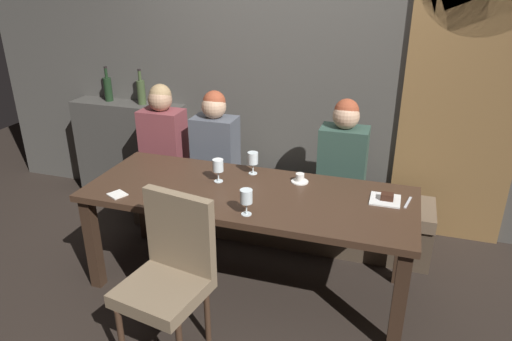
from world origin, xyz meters
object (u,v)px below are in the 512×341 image
(espresso_cup, at_px, (300,179))
(dessert_plate, at_px, (386,199))
(diner_bearded, at_px, (215,139))
(wine_bottle_pale_label, at_px, (141,91))
(diner_redhead, at_px, (163,133))
(wine_glass_end_left, at_px, (253,159))
(fork_on_table, at_px, (408,202))
(chair_near_side, at_px, (170,269))
(wine_bottle_dark_red, at_px, (108,88))
(diner_far_end, at_px, (343,152))
(wine_glass_center_back, at_px, (246,198))
(dining_table, at_px, (248,203))
(wine_glass_far_left, at_px, (218,166))
(banquette_bench, at_px, (275,211))

(espresso_cup, xyz_separation_m, dessert_plate, (0.59, -0.11, -0.01))
(diner_bearded, distance_m, dessert_plate, 1.52)
(diner_bearded, bearing_deg, wine_bottle_pale_label, 158.47)
(wine_bottle_pale_label, xyz_separation_m, dessert_plate, (2.28, -0.91, -0.32))
(diner_redhead, bearing_deg, wine_glass_end_left, -23.22)
(wine_bottle_pale_label, height_order, espresso_cup, wine_bottle_pale_label)
(diner_redhead, xyz_separation_m, wine_glass_end_left, (0.94, -0.40, 0.03))
(wine_bottle_pale_label, relative_size, fork_on_table, 1.92)
(diner_redhead, bearing_deg, chair_near_side, -61.17)
(wine_bottle_dark_red, bearing_deg, wine_glass_end_left, -24.41)
(diner_far_end, height_order, dessert_plate, diner_far_end)
(chair_near_side, xyz_separation_m, diner_bearded, (-0.31, 1.43, 0.25))
(espresso_cup, bearing_deg, fork_on_table, -7.77)
(wine_glass_center_back, height_order, wine_glass_end_left, same)
(wine_glass_end_left, xyz_separation_m, espresso_cup, (0.36, -0.04, -0.09))
(dining_table, height_order, dessert_plate, dessert_plate)
(chair_near_side, relative_size, diner_bearded, 1.27)
(dining_table, bearing_deg, diner_bearded, 126.74)
(wine_glass_center_back, xyz_separation_m, wine_glass_end_left, (-0.15, 0.60, 0.00))
(dining_table, relative_size, wine_glass_far_left, 13.41)
(fork_on_table, bearing_deg, wine_glass_far_left, -166.17)
(wine_glass_far_left, bearing_deg, wine_bottle_dark_red, 147.17)
(diner_redhead, distance_m, wine_glass_end_left, 1.02)
(diner_redhead, bearing_deg, dessert_plate, -16.36)
(dining_table, relative_size, wine_glass_end_left, 13.41)
(chair_near_side, distance_m, wine_bottle_pale_label, 2.18)
(wine_glass_far_left, xyz_separation_m, dessert_plate, (1.13, 0.05, -0.10))
(diner_far_end, xyz_separation_m, wine_glass_far_left, (-0.78, -0.63, 0.04))
(wine_bottle_pale_label, relative_size, espresso_cup, 2.72)
(chair_near_side, relative_size, wine_glass_end_left, 5.98)
(diner_bearded, bearing_deg, banquette_bench, -0.77)
(diner_redhead, xyz_separation_m, wine_bottle_dark_red, (-0.75, 0.36, 0.25))
(banquette_bench, xyz_separation_m, diner_redhead, (-1.00, -0.01, 0.60))
(espresso_cup, xyz_separation_m, fork_on_table, (0.73, -0.10, -0.02))
(wine_bottle_pale_label, bearing_deg, diner_far_end, -9.81)
(fork_on_table, bearing_deg, diner_redhead, 176.00)
(diner_redhead, relative_size, wine_glass_center_back, 4.82)
(diner_far_end, distance_m, fork_on_table, 0.75)
(dining_table, height_order, fork_on_table, fork_on_table)
(wine_glass_far_left, distance_m, wine_glass_end_left, 0.28)
(banquette_bench, relative_size, chair_near_side, 2.55)
(diner_redhead, distance_m, diner_bearded, 0.47)
(dining_table, xyz_separation_m, diner_redhead, (-1.00, 0.69, 0.17))
(dessert_plate, bearing_deg, espresso_cup, 169.47)
(diner_bearded, bearing_deg, wine_bottle_dark_red, 163.98)
(wine_bottle_pale_label, relative_size, dessert_plate, 1.72)
(dining_table, xyz_separation_m, wine_glass_far_left, (-0.25, 0.09, 0.20))
(dining_table, bearing_deg, wine_bottle_pale_label, 143.02)
(diner_bearded, relative_size, diner_far_end, 0.98)
(wine_bottle_pale_label, xyz_separation_m, espresso_cup, (1.69, -0.80, -0.30))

